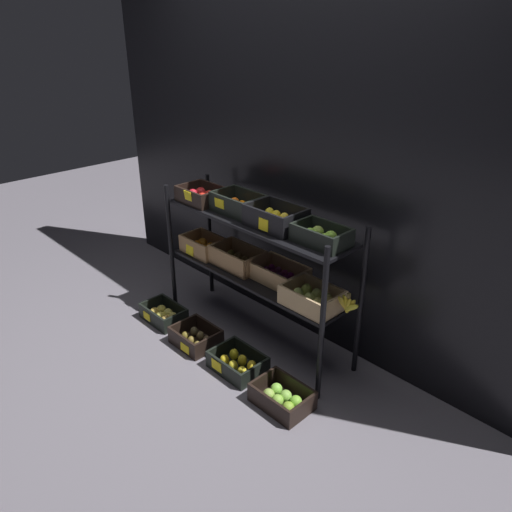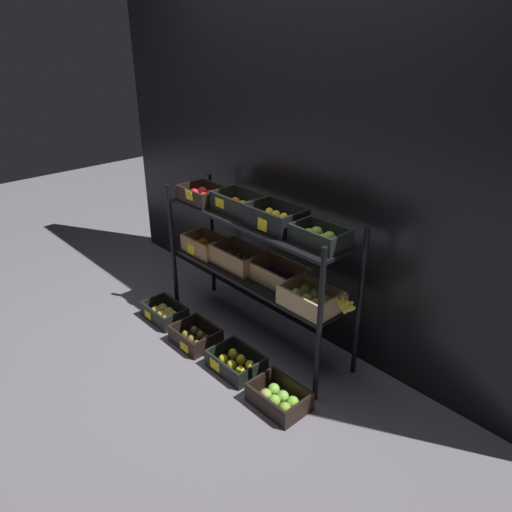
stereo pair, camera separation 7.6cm
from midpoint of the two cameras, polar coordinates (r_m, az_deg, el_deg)
The scene contains 7 objects.
ground_plane at distance 3.55m, azimuth -0.62°, elevation -9.17°, with size 10.00×10.00×0.00m, color slate.
storefront_wall at distance 3.31m, azimuth 4.16°, elevation 9.68°, with size 3.83×0.12×2.24m, color black.
display_rack at distance 3.19m, azimuth -0.51°, elevation 0.95°, with size 1.56×0.40×1.02m.
crate_ground_apple_gold at distance 3.75m, azimuth -11.23°, elevation -6.70°, with size 0.33×0.22×0.12m.
crate_ground_kiwi at distance 3.47m, azimuth -7.63°, elevation -9.43°, with size 0.31×0.26×0.12m.
crate_ground_lemon at distance 3.22m, azimuth -2.84°, elevation -12.36°, with size 0.34×0.26×0.12m.
crate_ground_apple_green at distance 2.97m, azimuth 2.27°, elevation -16.16°, with size 0.34×0.24×0.12m.
Camera 1 is at (2.09, -2.03, 2.03)m, focal length 34.47 mm.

